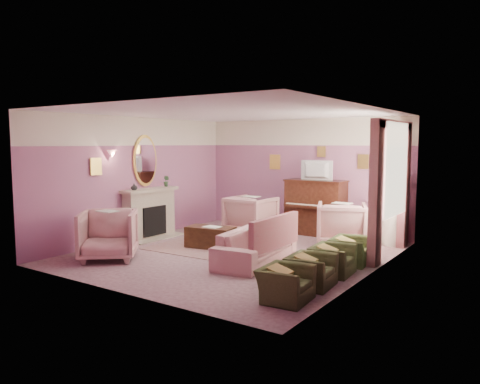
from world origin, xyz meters
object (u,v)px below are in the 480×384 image
Objects in this scene: floral_armchair_front at (108,232)px; olive_chair_b at (311,266)px; coffee_table at (211,237)px; floral_armchair_right at (342,222)px; olive_chair_c at (332,255)px; olive_chair_a at (286,278)px; olive_chair_d at (350,246)px; television at (315,169)px; side_table at (393,229)px; sofa at (256,239)px; piano at (315,208)px; floral_armchair_left at (251,213)px.

floral_armchair_front is 1.39× the size of olive_chair_b.
floral_armchair_front is (-1.00, -1.87, 0.30)m from coffee_table.
floral_armchair_right reaches higher than olive_chair_c.
floral_armchair_right is 3.04m from olive_chair_b.
floral_armchair_right reaches higher than olive_chair_b.
olive_chair_a is 1.00× the size of olive_chair_d.
olive_chair_a is at bearing -69.47° from television.
floral_armchair_front is 5.97m from side_table.
television is 1.07× the size of olive_chair_c.
sofa is 3.37m from side_table.
piano is 4.94m from olive_chair_a.
piano is at bearing 35.28° from floral_armchair_left.
coffee_table is 1.70m from floral_armchair_left.
olive_chair_d is at bearing 30.24° from floral_armchair_front.
floral_armchair_front is at bearing -131.85° from floral_armchair_right.
olive_chair_c is 1.07× the size of side_table.
piano is 1.87× the size of olive_chair_d.
sofa is 2.81m from floral_armchair_front.
olive_chair_a is (3.92, -0.18, -0.20)m from floral_armchair_front.
olive_chair_d is at bearing -50.97° from television.
television is 0.77× the size of floral_armchair_left.
olive_chair_a is at bearing -90.00° from olive_chair_b.
olive_chair_b is (1.71, -3.80, -0.33)m from piano.
television reaches higher than floral_armchair_front.
olive_chair_b is 1.07× the size of side_table.
television is at bearing 94.11° from sofa.
olive_chair_d is (3.92, 2.28, -0.20)m from floral_armchair_front.
olive_chair_b is (1.71, -3.75, -1.28)m from television.
coffee_table is at bearing -115.60° from television.
sofa is at bearing -110.23° from floral_armchair_right.
olive_chair_b is (0.00, 0.82, 0.00)m from olive_chair_a.
piano is 1.87× the size of olive_chair_c.
floral_armchair_right is at bearing 103.39° from olive_chair_b.
olive_chair_a is at bearing -79.45° from floral_armchair_right.
floral_armchair_front is at bearing 177.42° from olive_chair_a.
floral_armchair_front reaches higher than olive_chair_d.
olive_chair_c is (0.70, -2.13, -0.20)m from floral_armchair_right.
floral_armchair_right is 1.39× the size of olive_chair_c.
television reaches higher than sofa.
side_table is at bearing 60.11° from sofa.
piano reaches higher than side_table.
piano is 1.34× the size of floral_armchair_right.
floral_armchair_front is 3.93m from olive_chair_a.
television is 1.07× the size of olive_chair_b.
piano is 3.03m from sofa.
piano is 1.87× the size of olive_chair_a.
floral_armchair_left is 3.27m from side_table.
sofa reaches higher than olive_chair_a.
sofa reaches higher than olive_chair_d.
floral_armchair_right is at bearing 100.55° from olive_chair_a.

